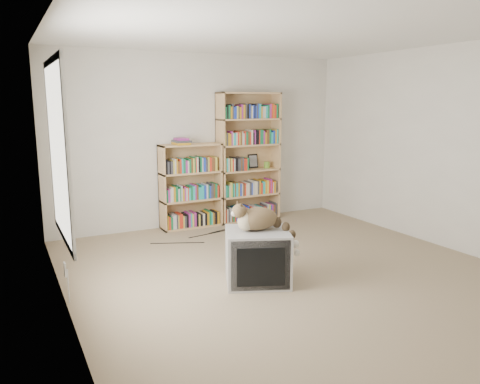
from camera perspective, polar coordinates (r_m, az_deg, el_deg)
name	(u,v)px	position (r m, az deg, el deg)	size (l,w,h in m)	color
floor	(294,275)	(5.07, 6.64, -10.03)	(4.50, 5.00, 0.01)	gray
wall_back	(202,140)	(6.97, -4.69, 6.28)	(4.50, 0.02, 2.50)	beige
wall_left	(61,173)	(3.98, -20.97, 2.17)	(0.02, 5.00, 2.50)	beige
wall_right	(450,148)	(6.31, 24.20, 4.89)	(0.02, 5.00, 2.50)	beige
ceiling	(300,29)	(4.79, 7.33, 19.15)	(4.50, 5.00, 0.02)	white
window	(58,152)	(4.16, -21.26, 4.58)	(0.02, 1.22, 1.52)	white
crt_tv	(257,256)	(4.78, 2.13, -7.85)	(0.79, 0.76, 0.54)	#ABABAE
cat	(263,222)	(4.69, 2.83, -3.68)	(0.61, 0.49, 0.51)	#3D2919
bookcase_tall	(248,161)	(7.18, 0.99, 3.82)	(0.98, 0.30, 1.95)	tan
bookcase_short	(190,190)	(6.84, -6.08, 0.29)	(0.89, 0.30, 1.22)	tan
book_stack	(182,141)	(6.66, -7.06, 6.17)	(0.22, 0.29, 0.09)	red
green_mug	(266,165)	(7.33, 3.24, 3.34)	(0.09, 0.09, 0.10)	olive
framed_print	(253,161)	(7.31, 1.57, 3.80)	(0.16, 0.01, 0.22)	black
dvd_player	(262,226)	(6.77, 2.75, -4.19)	(0.39, 0.28, 0.09)	#ADADB2
wall_outlet	(65,270)	(4.55, -20.55, -8.85)	(0.01, 0.08, 0.13)	silver
floor_cables	(202,239)	(6.31, -4.60, -5.72)	(1.20, 0.70, 0.01)	black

